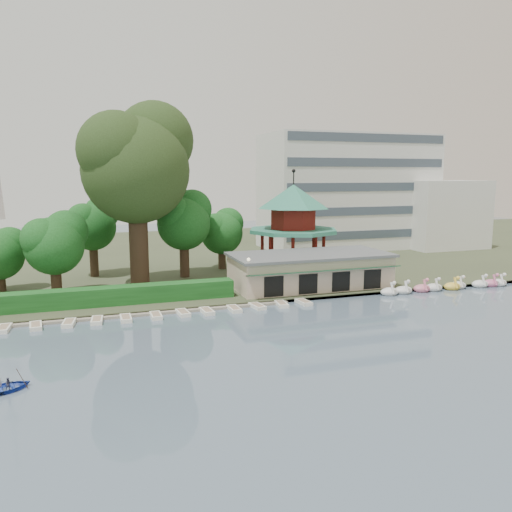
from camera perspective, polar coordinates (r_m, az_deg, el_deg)
name	(u,v)px	position (r m, az deg, el deg)	size (l,w,h in m)	color
ground_plane	(310,366)	(36.27, 6.16, -12.37)	(220.00, 220.00, 0.00)	slate
shore	(181,254)	(84.83, -8.58, 0.22)	(220.00, 70.00, 0.40)	#424930
embankment	(240,304)	(51.67, -1.87, -5.55)	(220.00, 0.60, 0.30)	gray
dock	(120,315)	(49.64, -15.32, -6.53)	(34.00, 1.60, 0.24)	gray
boathouse	(310,270)	(58.91, 6.17, -1.55)	(18.60, 9.39, 3.90)	#CAB099
pavilion	(293,219)	(68.12, 4.27, 4.28)	(12.40, 12.40, 13.50)	#CAB099
office_building	(363,195)	(92.45, 12.12, 6.79)	(38.00, 18.00, 20.00)	silver
hedge	(86,298)	(52.50, -18.86, -4.52)	(30.00, 2.00, 1.80)	#1C5A1F
lamp_post	(249,270)	(52.98, -0.86, -1.64)	(0.36, 0.36, 4.28)	black
big_tree	(137,160)	(59.07, -13.45, 10.57)	(13.32, 12.41, 21.48)	#3A281C
small_trees	(108,233)	(62.47, -16.56, 2.59)	(39.02, 16.21, 11.14)	#3A281C
swan_boats	(456,286)	(63.64, 21.91, -3.17)	(20.94, 2.17, 1.92)	white
moored_rowboats	(141,317)	(48.39, -13.02, -6.77)	(34.50, 2.72, 0.36)	white
rowboat_with_passengers	(4,384)	(35.65, -26.87, -12.96)	(5.17, 4.41, 2.01)	#213DA5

